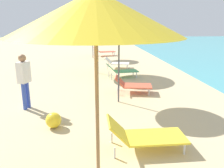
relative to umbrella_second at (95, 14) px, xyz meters
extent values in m
cylinder|color=olive|center=(0.00, 0.00, -1.40)|extent=(0.05, 0.05, 2.26)
cone|color=yellow|center=(0.00, 0.00, 0.00)|extent=(2.13, 2.13, 0.54)
cube|color=yellow|center=(1.16, 1.15, -2.29)|extent=(1.18, 0.67, 0.04)
cube|color=yellow|center=(0.40, 1.14, -2.09)|extent=(0.38, 0.67, 0.39)
cylinder|color=silver|center=(1.65, 1.43, -2.42)|extent=(0.04, 0.04, 0.22)
cylinder|color=silver|center=(1.65, 0.87, -2.42)|extent=(0.04, 0.04, 0.22)
cylinder|color=silver|center=(0.32, 1.42, -2.42)|extent=(0.04, 0.04, 0.22)
cylinder|color=silver|center=(0.32, 0.86, -2.42)|extent=(0.04, 0.04, 0.22)
cylinder|color=#4C4C51|center=(0.75, 3.91, -1.55)|extent=(0.05, 0.05, 1.97)
cone|color=yellow|center=(0.75, 3.91, -0.33)|extent=(1.81, 1.81, 0.47)
sphere|color=#4C4C51|center=(0.75, 3.91, -0.06)|extent=(0.06, 0.06, 0.06)
cube|color=#D8593F|center=(1.53, 4.80, -2.27)|extent=(1.08, 0.83, 0.04)
cube|color=#D8593F|center=(0.91, 4.90, -2.10)|extent=(0.43, 0.71, 0.33)
cylinder|color=silver|center=(1.96, 5.01, -2.41)|extent=(0.04, 0.04, 0.24)
cylinder|color=silver|center=(1.87, 4.45, -2.41)|extent=(0.04, 0.04, 0.24)
cylinder|color=silver|center=(0.91, 5.19, -2.41)|extent=(0.04, 0.04, 0.24)
cylinder|color=silver|center=(0.81, 4.63, -2.41)|extent=(0.04, 0.04, 0.24)
cylinder|color=#4C4C51|center=(0.24, 8.08, -1.44)|extent=(0.05, 0.05, 2.19)
cone|color=yellow|center=(0.24, 8.08, 0.00)|extent=(2.56, 2.56, 0.67)
sphere|color=#4C4C51|center=(0.24, 8.08, 0.37)|extent=(0.06, 0.06, 0.06)
cube|color=white|center=(1.48, 9.30, -2.28)|extent=(1.07, 0.84, 0.04)
cube|color=white|center=(0.85, 9.41, -2.12)|extent=(0.44, 0.73, 0.31)
cylinder|color=silver|center=(1.91, 9.52, -2.42)|extent=(0.04, 0.04, 0.23)
cylinder|color=silver|center=(1.81, 8.95, -2.42)|extent=(0.04, 0.04, 0.23)
cylinder|color=silver|center=(0.86, 9.70, -2.42)|extent=(0.04, 0.04, 0.23)
cylinder|color=silver|center=(0.76, 9.13, -2.42)|extent=(0.04, 0.04, 0.23)
cube|color=#4CA572|center=(1.47, 7.12, -2.24)|extent=(1.11, 0.72, 0.04)
cube|color=#4CA572|center=(0.79, 7.02, -2.06)|extent=(0.43, 0.63, 0.34)
cylinder|color=silver|center=(1.85, 7.42, -2.39)|extent=(0.04, 0.04, 0.27)
cylinder|color=silver|center=(1.92, 6.94, -2.39)|extent=(0.04, 0.04, 0.27)
cylinder|color=silver|center=(0.71, 7.26, -2.39)|extent=(0.04, 0.04, 0.27)
cylinder|color=silver|center=(0.77, 6.78, -2.39)|extent=(0.04, 0.04, 0.27)
cylinder|color=#4C4C51|center=(0.04, 12.91, -1.41)|extent=(0.05, 0.05, 2.24)
cone|color=yellow|center=(0.04, 12.91, -0.05)|extent=(1.86, 1.86, 0.48)
sphere|color=#4C4C51|center=(0.04, 12.91, 0.22)|extent=(0.06, 0.06, 0.06)
cube|color=#D8593F|center=(1.10, 14.07, -2.24)|extent=(1.24, 0.75, 0.04)
cube|color=#D8593F|center=(0.32, 13.94, -2.07)|extent=(0.52, 0.62, 0.32)
cylinder|color=silver|center=(1.53, 14.37, -2.40)|extent=(0.04, 0.04, 0.27)
cylinder|color=silver|center=(1.61, 13.92, -2.40)|extent=(0.04, 0.04, 0.27)
cylinder|color=silver|center=(0.24, 14.15, -2.40)|extent=(0.04, 0.04, 0.27)
cylinder|color=silver|center=(0.31, 13.70, -2.40)|extent=(0.04, 0.04, 0.27)
cylinder|color=#334CB2|center=(-1.93, 3.68, -2.14)|extent=(0.11, 0.11, 0.78)
cylinder|color=#334CB2|center=(-1.99, 3.52, -2.14)|extent=(0.11, 0.11, 0.78)
cube|color=silver|center=(-1.96, 3.60, -1.46)|extent=(0.34, 0.42, 0.59)
sphere|color=#9E704C|center=(-1.96, 3.60, -1.06)|extent=(0.21, 0.21, 0.21)
sphere|color=yellow|center=(-0.99, 2.25, -2.35)|extent=(0.37, 0.37, 0.37)
camera|label=1|loc=(-0.06, -2.85, -0.09)|focal=36.69mm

